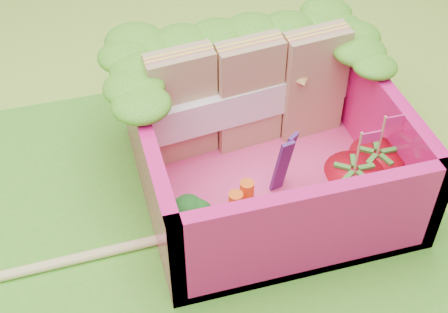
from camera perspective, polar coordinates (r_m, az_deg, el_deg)
name	(u,v)px	position (r m, az deg, el deg)	size (l,w,h in m)	color
ground	(194,240)	(3.17, -2.75, -7.59)	(14.00, 14.00, 0.00)	#A5DB3D
placemat	(194,238)	(3.16, -2.76, -7.42)	(2.60, 2.60, 0.03)	green
bento_floor	(265,179)	(3.38, 3.76, -2.07)	(1.30, 1.30, 0.05)	#EB3B7F
bento_box	(267,145)	(3.21, 3.95, 1.08)	(1.30, 1.30, 0.55)	#DE126D
lettuce_ruffle	(242,41)	(3.37, 1.63, 10.48)	(1.43, 0.83, 0.11)	#327E16
sandwich_stack	(250,94)	(3.39, 2.36, 5.71)	(1.17, 0.31, 0.64)	#A78058
broccoli	(186,218)	(2.90, -3.46, -5.61)	(0.31, 0.31, 0.27)	#5F8D44
carrot_sticks	(241,209)	(3.00, 1.57, -4.82)	(0.14, 0.12, 0.29)	orange
purple_wedges	(283,163)	(3.17, 5.43, -0.62)	(0.10, 0.09, 0.38)	#421A5C
strawberry_left	(350,191)	(3.13, 11.47, -3.13)	(0.29, 0.29, 0.53)	red
strawberry_right	(373,173)	(3.25, 13.46, -1.51)	(0.28, 0.28, 0.52)	red
snap_peas	(345,201)	(3.25, 11.04, -4.01)	(0.66, 0.27, 0.05)	#6BBD3B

